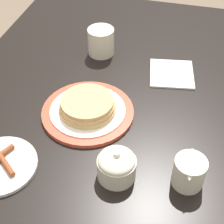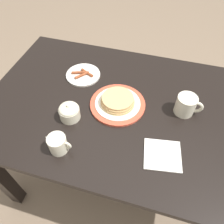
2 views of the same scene
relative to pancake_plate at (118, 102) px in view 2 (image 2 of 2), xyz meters
The scene contains 8 objects.
ground_plane 0.77m from the pancake_plate, ahead, with size 8.00×8.00×0.00m, color #7A6651.
dining_table 0.15m from the pancake_plate, ahead, with size 1.40×0.87×0.75m.
pancake_plate is the anchor object (origin of this frame).
side_plate_bacon 0.28m from the pancake_plate, 146.89° to the left, with size 0.18×0.18×0.02m.
coffee_mug 0.31m from the pancake_plate, ahead, with size 0.12×0.09×0.09m.
creamer_pitcher 0.34m from the pancake_plate, 119.20° to the right, with size 0.11×0.08×0.09m.
sugar_bowl 0.23m from the pancake_plate, 145.16° to the right, with size 0.09×0.09×0.09m.
napkin 0.32m from the pancake_plate, 40.82° to the right, with size 0.17×0.16×0.01m.
Camera 2 is at (0.12, -0.68, 1.54)m, focal length 35.00 mm.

